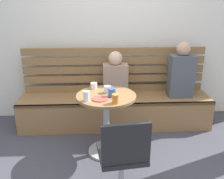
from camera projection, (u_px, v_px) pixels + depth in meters
ground at (122, 179)px, 2.61m from camera, size 8.00×8.00×0.00m
back_wall at (114, 21)px, 3.66m from camera, size 5.20×0.10×2.90m
booth_bench at (115, 111)px, 3.66m from camera, size 2.70×0.52×0.44m
booth_backrest at (114, 70)px, 3.70m from camera, size 2.65×0.04×0.66m
cafe_table at (106, 113)px, 2.91m from camera, size 0.68×0.68×0.74m
white_chair at (123, 158)px, 2.17m from camera, size 0.45×0.45×0.85m
person_adult at (181, 73)px, 3.52m from camera, size 0.34×0.22×0.78m
person_child_left at (115, 77)px, 3.50m from camera, size 0.34×0.22×0.66m
cup_tumbler_orange at (115, 99)px, 2.59m from camera, size 0.07×0.07×0.10m
cup_glass_short at (107, 89)px, 2.89m from camera, size 0.08×0.08×0.08m
cup_water_clear at (87, 96)px, 2.65m from camera, size 0.07×0.07×0.11m
cup_ceramic_white at (94, 86)px, 3.03m from camera, size 0.08×0.08×0.07m
cup_mug_blue at (112, 92)px, 2.77m from camera, size 0.08×0.08×0.09m
plate_small at (100, 99)px, 2.70m from camera, size 0.17×0.17×0.01m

